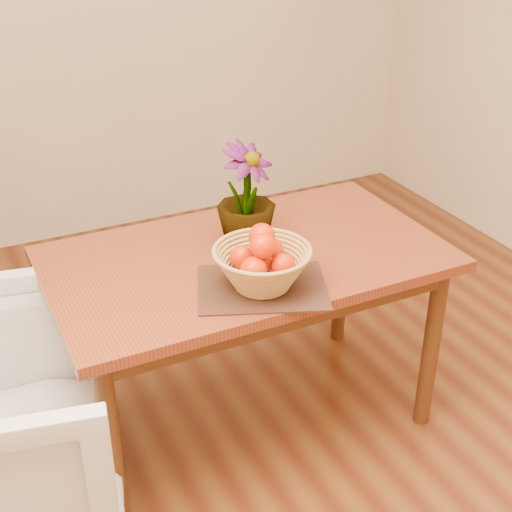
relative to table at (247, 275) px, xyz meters
name	(u,v)px	position (x,y,z in m)	size (l,w,h in m)	color
floor	(282,466)	(0.00, -0.30, -0.66)	(4.50, 4.50, 0.00)	brown
table	(247,275)	(0.00, 0.00, 0.00)	(1.40, 0.80, 0.75)	brown
placemat	(262,287)	(-0.06, -0.23, 0.09)	(0.42, 0.31, 0.01)	#3E2016
wicker_basket	(262,269)	(-0.06, -0.23, 0.16)	(0.32, 0.32, 0.13)	tan
orange_pile	(262,255)	(-0.05, -0.23, 0.21)	(0.19, 0.19, 0.16)	red
potted_plant	(246,196)	(0.04, 0.07, 0.28)	(0.21, 0.21, 0.37)	#144413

